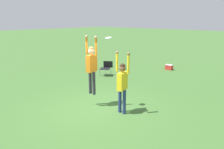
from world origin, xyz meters
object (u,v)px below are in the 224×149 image
object	(u,v)px
person_jumping	(92,63)
cooler_box	(169,67)
frisbee	(108,38)
person_defending	(122,81)
camping_chair_2	(106,67)

from	to	relation	value
person_jumping	cooler_box	size ratio (longest dim) A/B	4.82
person_jumping	frisbee	size ratio (longest dim) A/B	9.69
person_defending	camping_chair_2	distance (m)	5.52
cooler_box	person_jumping	bearing A→B (deg)	-83.81
camping_chair_2	cooler_box	bearing A→B (deg)	-153.56
person_jumping	camping_chair_2	bearing A→B (deg)	26.00
camping_chair_2	cooler_box	world-z (taller)	camping_chair_2
person_jumping	frisbee	distance (m)	1.18
person_jumping	cooler_box	bearing A→B (deg)	-5.26
person_defending	cooler_box	distance (m)	7.82
person_defending	cooler_box	world-z (taller)	person_defending
frisbee	camping_chair_2	world-z (taller)	frisbee
camping_chair_2	cooler_box	size ratio (longest dim) A/B	1.84
frisbee	cooler_box	distance (m)	7.98
person_defending	cooler_box	size ratio (longest dim) A/B	4.80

